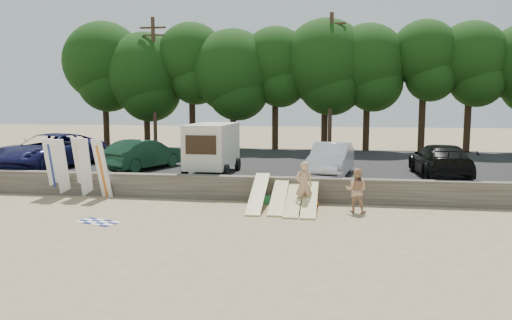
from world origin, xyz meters
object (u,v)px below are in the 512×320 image
object	(u,v)px
car_2	(331,160)
car_3	(440,160)
beachgoer_a	(304,186)
cooler	(265,200)
car_0	(50,151)
car_1	(144,154)
box_trailer	(212,146)
beachgoer_b	(356,190)

from	to	relation	value
car_2	car_3	distance (m)	4.87
car_2	beachgoer_a	distance (m)	4.21
beachgoer_a	cooler	xyz separation A→B (m)	(-1.60, 0.88, -0.76)
car_0	car_1	size ratio (longest dim) A/B	1.37
box_trailer	beachgoer_b	size ratio (longest dim) A/B	2.27
box_trailer	car_0	world-z (taller)	box_trailer
beachgoer_a	car_1	bearing A→B (deg)	-46.36
car_0	car_2	size ratio (longest dim) A/B	1.36
box_trailer	car_1	size ratio (longest dim) A/B	0.83
car_1	car_3	size ratio (longest dim) A/B	0.89
car_2	beachgoer_a	world-z (taller)	car_2
beachgoer_a	beachgoer_b	world-z (taller)	beachgoer_a
box_trailer	beachgoer_a	distance (m)	6.16
beachgoer_b	car_2	bearing A→B (deg)	-65.88
car_3	beachgoer_a	xyz separation A→B (m)	(-5.82, -4.57, -0.52)
cooler	car_0	bearing A→B (deg)	153.40
car_0	car_2	world-z (taller)	car_0
car_1	car_2	bearing A→B (deg)	-163.29
car_2	cooler	distance (m)	4.29
car_2	car_3	xyz separation A→B (m)	(4.84, 0.51, -0.01)
car_1	car_2	size ratio (longest dim) A/B	0.99
box_trailer	beachgoer_a	size ratio (longest dim) A/B	2.02
car_1	car_2	distance (m)	9.28
car_1	beachgoer_a	size ratio (longest dim) A/B	2.45
car_0	car_2	distance (m)	14.20
car_2	car_1	bearing A→B (deg)	-176.55
car_3	car_2	bearing A→B (deg)	4.03
box_trailer	car_0	xyz separation A→B (m)	(-8.67, 0.70, -0.44)
car_1	car_3	xyz separation A→B (m)	(14.09, -0.29, -0.01)
cooler	box_trailer	bearing A→B (deg)	124.88
beachgoer_a	box_trailer	bearing A→B (deg)	-57.38
car_1	box_trailer	bearing A→B (deg)	-171.15
car_0	beachgoer_a	distance (m)	14.04
car_3	beachgoer_a	world-z (taller)	car_3
cooler	car_1	bearing A→B (deg)	140.84
box_trailer	cooler	bearing A→B (deg)	-45.25
box_trailer	car_1	bearing A→B (deg)	168.75
box_trailer	car_3	xyz separation A→B (m)	(10.37, 0.56, -0.57)
car_3	beachgoer_b	world-z (taller)	car_3
car_1	cooler	distance (m)	7.87
car_0	beachgoer_b	distance (m)	15.92
car_0	beachgoer_a	size ratio (longest dim) A/B	3.36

